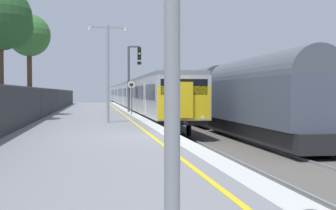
% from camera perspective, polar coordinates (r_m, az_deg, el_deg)
% --- Properties ---
extents(ground, '(17.40, 110.00, 1.21)m').
position_cam_1_polar(ground, '(16.27, 8.50, -5.99)').
color(ground, gray).
extents(commuter_train_at_platform, '(2.83, 64.35, 3.81)m').
position_cam_1_polar(commuter_train_at_platform, '(53.84, -4.66, 1.30)').
color(commuter_train_at_platform, '#B7B7BC').
rests_on(commuter_train_at_platform, ground).
extents(freight_train_adjacent_track, '(2.60, 27.25, 4.35)m').
position_cam_1_polar(freight_train_adjacent_track, '(29.80, 7.04, 1.26)').
color(freight_train_adjacent_track, '#232326').
rests_on(freight_train_adjacent_track, ground).
extents(signal_gantry, '(1.10, 0.24, 5.26)m').
position_cam_1_polar(signal_gantry, '(35.62, -4.65, 4.39)').
color(signal_gantry, '#47474C').
rests_on(signal_gantry, ground).
extents(speed_limit_sign, '(0.59, 0.08, 2.40)m').
position_cam_1_polar(speed_limit_sign, '(31.64, -4.71, 1.60)').
color(speed_limit_sign, '#59595B').
rests_on(speed_limit_sign, ground).
extents(platform_lamp_mid, '(2.00, 0.20, 4.94)m').
position_cam_1_polar(platform_lamp_mid, '(22.84, -7.72, 5.17)').
color(platform_lamp_mid, '#93999E').
rests_on(platform_lamp_mid, ground).
extents(background_tree_left, '(3.53, 3.51, 7.32)m').
position_cam_1_polar(background_tree_left, '(25.94, -20.55, 10.09)').
color(background_tree_left, '#473323').
rests_on(background_tree_left, ground).
extents(background_tree_centre, '(2.81, 2.81, 6.77)m').
position_cam_1_polar(background_tree_centre, '(31.33, -17.36, 8.27)').
color(background_tree_centre, '#473323').
rests_on(background_tree_centre, ground).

